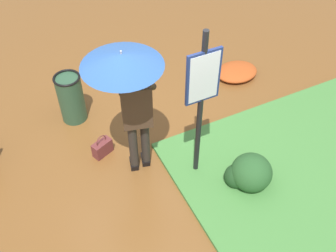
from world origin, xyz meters
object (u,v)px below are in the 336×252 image
handbag (102,148)px  trash_bin (71,98)px  person_with_umbrella (129,84)px  info_sign_post (202,94)px

handbag → trash_bin: size_ratio=0.44×
person_with_umbrella → handbag: 1.54m
info_sign_post → trash_bin: size_ratio=2.76×
person_with_umbrella → handbag: bearing=-53.9°
info_sign_post → person_with_umbrella: bearing=-29.8°
info_sign_post → trash_bin: info_sign_post is taller
info_sign_post → handbag: (1.09, -0.89, -1.32)m
handbag → person_with_umbrella: bearing=126.1°
person_with_umbrella → handbag: size_ratio=5.53×
person_with_umbrella → handbag: person_with_umbrella is taller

